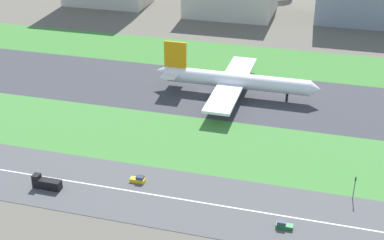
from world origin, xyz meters
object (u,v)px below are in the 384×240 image
Objects in this scene: airliner at (233,80)px; truck_2 at (46,183)px; car_1 at (284,225)px; car_2 at (138,179)px; traffic_light at (355,186)px.

truck_2 is (-38.18, -78.00, -4.56)m from airliner.
airliner is at bearing -116.08° from truck_2.
airliner reaches higher than car_1.
car_1 is at bearing -180.00° from truck_2.
traffic_light reaches higher than car_2.
car_2 is (-13.88, -68.00, -5.31)m from airliner.
traffic_light is at bearing -133.36° from car_1.
traffic_light reaches higher than car_1.
traffic_light reaches higher than truck_2.
airliner is 9.03× the size of traffic_light.
car_2 is at bearing -12.91° from car_1.
truck_2 is at bearing -116.08° from airliner.
car_2 is 0.61× the size of traffic_light.
car_1 is 24.98m from traffic_light.
car_1 is (43.63, -10.00, 0.00)m from car_2.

